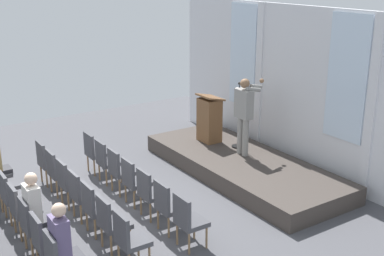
{
  "coord_description": "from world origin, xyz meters",
  "views": [
    {
      "loc": [
        7.92,
        -2.84,
        4.39
      ],
      "look_at": [
        -0.06,
        2.48,
        1.3
      ],
      "focal_mm": 46.69,
      "sensor_mm": 36.0,
      "label": 1
    }
  ],
  "objects_px": {
    "chair_r0_c0": "(94,150)",
    "chair_r2_c3": "(21,207)",
    "chair_r0_c3": "(134,179)",
    "audience_r2_c6": "(64,243)",
    "chair_r0_c5": "(168,204)",
    "chair_r2_c4": "(32,222)",
    "mic_stand": "(238,133)",
    "chair_r0_c1": "(106,159)",
    "chair_r1_c1": "(57,170)",
    "lectern": "(209,119)",
    "chair_r1_c2": "(68,180)",
    "chair_r1_c4": "(95,205)",
    "chair_r1_c3": "(81,192)",
    "chair_r2_c1": "(2,182)",
    "chair_r2_c2": "(11,194)",
    "speaker": "(244,111)",
    "chair_r1_c6": "(129,237)",
    "chair_r1_c5": "(111,220)",
    "chair_r1_c0": "(47,160)",
    "audience_r2_c4": "(36,208)",
    "chair_r2_c5": "(45,239)",
    "chair_r0_c2": "(119,168)",
    "chair_r0_c6": "(188,218)",
    "chair_r0_c4": "(150,191)"
  },
  "relations": [
    {
      "from": "chair_r0_c0",
      "to": "chair_r2_c1",
      "type": "height_order",
      "value": "same"
    },
    {
      "from": "chair_r1_c2",
      "to": "chair_r1_c4",
      "type": "xyz_separation_m",
      "value": [
        1.26,
        0.0,
        0.0
      ]
    },
    {
      "from": "chair_r1_c5",
      "to": "chair_r2_c1",
      "type": "xyz_separation_m",
      "value": [
        -2.52,
        -1.06,
        0.0
      ]
    },
    {
      "from": "chair_r0_c4",
      "to": "speaker",
      "type": "bearing_deg",
      "value": 106.31
    },
    {
      "from": "chair_r0_c3",
      "to": "chair_r2_c2",
      "type": "height_order",
      "value": "same"
    },
    {
      "from": "chair_r2_c2",
      "to": "chair_r2_c4",
      "type": "xyz_separation_m",
      "value": [
        1.26,
        0.0,
        0.0
      ]
    },
    {
      "from": "chair_r0_c0",
      "to": "chair_r1_c6",
      "type": "xyz_separation_m",
      "value": [
        3.78,
        -1.06,
        0.0
      ]
    },
    {
      "from": "chair_r0_c5",
      "to": "chair_r2_c4",
      "type": "bearing_deg",
      "value": -106.55
    },
    {
      "from": "chair_r1_c0",
      "to": "chair_r1_c1",
      "type": "xyz_separation_m",
      "value": [
        0.63,
        0.0,
        0.0
      ]
    },
    {
      "from": "lectern",
      "to": "chair_r1_c4",
      "type": "xyz_separation_m",
      "value": [
        1.98,
        -3.81,
        -0.4
      ]
    },
    {
      "from": "lectern",
      "to": "chair_r1_c1",
      "type": "relative_size",
      "value": 1.23
    },
    {
      "from": "chair_r0_c0",
      "to": "chair_r2_c3",
      "type": "relative_size",
      "value": 1.0
    },
    {
      "from": "chair_r0_c6",
      "to": "chair_r2_c4",
      "type": "bearing_deg",
      "value": -120.72
    },
    {
      "from": "chair_r0_c1",
      "to": "chair_r1_c6",
      "type": "bearing_deg",
      "value": -18.6
    },
    {
      "from": "mic_stand",
      "to": "chair_r1_c3",
      "type": "height_order",
      "value": "mic_stand"
    },
    {
      "from": "chair_r2_c4",
      "to": "audience_r2_c6",
      "type": "bearing_deg",
      "value": 3.56
    },
    {
      "from": "chair_r1_c6",
      "to": "chair_r1_c0",
      "type": "bearing_deg",
      "value": 180.0
    },
    {
      "from": "chair_r1_c3",
      "to": "chair_r1_c4",
      "type": "bearing_deg",
      "value": 0.0
    },
    {
      "from": "chair_r0_c1",
      "to": "chair_r0_c6",
      "type": "bearing_deg",
      "value": 0.0
    },
    {
      "from": "lectern",
      "to": "audience_r2_c6",
      "type": "height_order",
      "value": "lectern"
    },
    {
      "from": "chair_r1_c1",
      "to": "chair_r2_c1",
      "type": "xyz_separation_m",
      "value": [
        0.0,
        -1.06,
        0.0
      ]
    },
    {
      "from": "chair_r1_c1",
      "to": "chair_r1_c4",
      "type": "distance_m",
      "value": 1.89
    },
    {
      "from": "chair_r1_c2",
      "to": "audience_r2_c6",
      "type": "distance_m",
      "value": 2.72
    },
    {
      "from": "chair_r0_c4",
      "to": "chair_r2_c2",
      "type": "height_order",
      "value": "same"
    },
    {
      "from": "chair_r2_c3",
      "to": "chair_r0_c1",
      "type": "bearing_deg",
      "value": 120.72
    },
    {
      "from": "speaker",
      "to": "chair_r1_c1",
      "type": "distance_m",
      "value": 4.14
    },
    {
      "from": "mic_stand",
      "to": "chair_r1_c1",
      "type": "relative_size",
      "value": 1.65
    },
    {
      "from": "speaker",
      "to": "chair_r2_c5",
      "type": "bearing_deg",
      "value": -73.59
    },
    {
      "from": "chair_r0_c5",
      "to": "audience_r2_c4",
      "type": "distance_m",
      "value": 2.15
    },
    {
      "from": "chair_r2_c2",
      "to": "speaker",
      "type": "bearing_deg",
      "value": 85.12
    },
    {
      "from": "chair_r1_c6",
      "to": "chair_r2_c4",
      "type": "relative_size",
      "value": 1.0
    },
    {
      "from": "mic_stand",
      "to": "chair_r0_c1",
      "type": "bearing_deg",
      "value": -101.57
    },
    {
      "from": "chair_r0_c5",
      "to": "audience_r2_c6",
      "type": "bearing_deg",
      "value": -72.85
    },
    {
      "from": "lectern",
      "to": "chair_r1_c2",
      "type": "bearing_deg",
      "value": -79.26
    },
    {
      "from": "chair_r0_c4",
      "to": "chair_r1_c6",
      "type": "bearing_deg",
      "value": -40.08
    },
    {
      "from": "chair_r2_c3",
      "to": "audience_r2_c4",
      "type": "distance_m",
      "value": 0.67
    },
    {
      "from": "chair_r2_c4",
      "to": "audience_r2_c4",
      "type": "distance_m",
      "value": 0.24
    },
    {
      "from": "chair_r0_c6",
      "to": "chair_r1_c1",
      "type": "height_order",
      "value": "same"
    },
    {
      "from": "audience_r2_c6",
      "to": "chair_r1_c4",
      "type": "bearing_deg",
      "value": 142.08
    },
    {
      "from": "chair_r0_c3",
      "to": "audience_r2_c6",
      "type": "height_order",
      "value": "audience_r2_c6"
    },
    {
      "from": "speaker",
      "to": "chair_r0_c2",
      "type": "xyz_separation_m",
      "value": [
        -0.42,
        -2.86,
        -0.85
      ]
    },
    {
      "from": "chair_r1_c0",
      "to": "chair_r1_c5",
      "type": "relative_size",
      "value": 1.0
    },
    {
      "from": "mic_stand",
      "to": "chair_r2_c1",
      "type": "distance_m",
      "value": 5.22
    },
    {
      "from": "chair_r1_c1",
      "to": "chair_r2_c2",
      "type": "relative_size",
      "value": 1.0
    },
    {
      "from": "chair_r1_c3",
      "to": "chair_r2_c1",
      "type": "xyz_separation_m",
      "value": [
        -1.26,
        -1.06,
        0.0
      ]
    },
    {
      "from": "chair_r0_c1",
      "to": "chair_r0_c5",
      "type": "distance_m",
      "value": 2.52
    },
    {
      "from": "chair_r1_c6",
      "to": "chair_r0_c6",
      "type": "bearing_deg",
      "value": 90.0
    },
    {
      "from": "chair_r0_c4",
      "to": "audience_r2_c6",
      "type": "distance_m",
      "value": 2.41
    },
    {
      "from": "chair_r1_c1",
      "to": "chair_r1_c3",
      "type": "relative_size",
      "value": 1.0
    },
    {
      "from": "chair_r0_c6",
      "to": "chair_r1_c6",
      "type": "bearing_deg",
      "value": -90.0
    }
  ]
}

